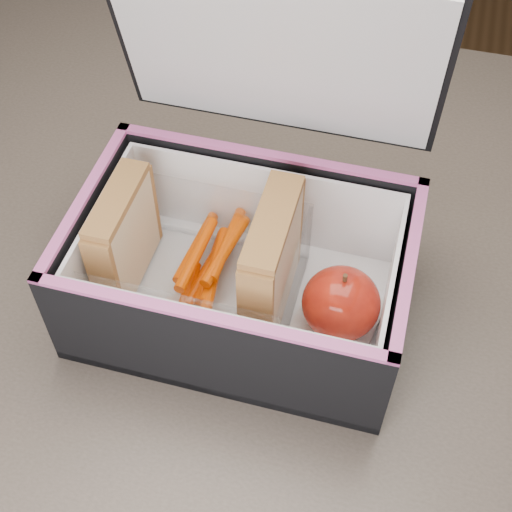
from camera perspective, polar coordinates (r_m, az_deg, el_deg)
The scene contains 8 objects.
kitchen_table at distance 0.76m, azimuth 0.30°, elevation -4.55°, with size 1.20×0.80×0.75m.
lunch_bag at distance 0.61m, azimuth -1.06°, elevation -0.45°, with size 0.28×0.23×0.28m.
plastic_tub at distance 0.62m, azimuth -4.69°, elevation -0.65°, with size 0.18×0.13×0.07m, color white, non-canonical shape.
sandwich_left at distance 0.63m, azimuth -10.51°, elevation 1.53°, with size 0.03×0.09×0.10m.
sandwich_right at distance 0.59m, azimuth 1.25°, elevation -0.57°, with size 0.03×0.10×0.11m.
carrot_sticks at distance 0.64m, azimuth -3.88°, elevation -0.86°, with size 0.05×0.14×0.03m.
paper_napkin at distance 0.63m, azimuth 6.48°, elevation -5.09°, with size 0.07×0.07×0.01m, color white.
red_apple at distance 0.60m, azimuth 6.82°, elevation -3.78°, with size 0.07×0.07×0.07m.
Camera 1 is at (0.11, -0.42, 1.28)m, focal length 50.00 mm.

